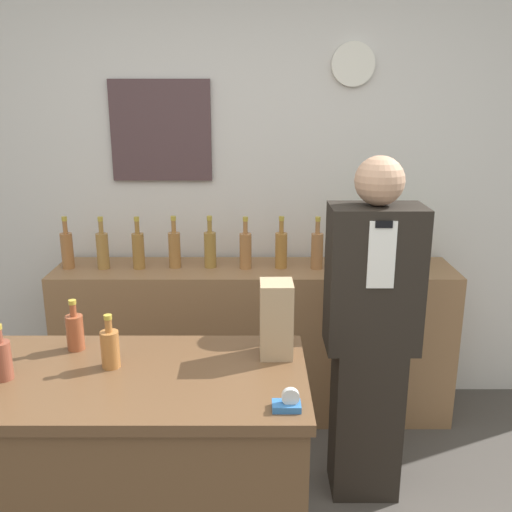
% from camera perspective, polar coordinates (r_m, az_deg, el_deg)
% --- Properties ---
extents(back_wall, '(5.20, 0.09, 2.70)m').
position_cam_1_polar(back_wall, '(3.39, -1.47, 7.50)').
color(back_wall, silver).
rests_on(back_wall, ground_plane).
extents(back_shelf, '(2.26, 0.43, 0.90)m').
position_cam_1_polar(back_shelf, '(3.38, -0.31, -8.51)').
color(back_shelf, '#8E6642').
rests_on(back_shelf, ground_plane).
extents(display_counter, '(1.36, 0.65, 0.90)m').
position_cam_1_polar(display_counter, '(2.35, -13.40, -21.21)').
color(display_counter, brown).
rests_on(display_counter, ground_plane).
extents(shopkeeper, '(0.41, 0.26, 1.61)m').
position_cam_1_polar(shopkeeper, '(2.65, 11.20, -7.78)').
color(shopkeeper, black).
rests_on(shopkeeper, ground_plane).
extents(potted_plant, '(0.26, 0.26, 0.33)m').
position_cam_1_polar(potted_plant, '(3.26, 13.31, 1.96)').
color(potted_plant, '#B27047').
rests_on(potted_plant, back_shelf).
extents(paper_bag, '(0.12, 0.13, 0.29)m').
position_cam_1_polar(paper_bag, '(2.13, 1.88, -6.32)').
color(paper_bag, tan).
rests_on(paper_bag, display_counter).
extents(tape_dispenser, '(0.09, 0.06, 0.07)m').
position_cam_1_polar(tape_dispenser, '(1.84, 3.05, -14.45)').
color(tape_dispenser, '#2D66A8').
rests_on(tape_dispenser, display_counter).
extents(counter_bottle_1, '(0.07, 0.07, 0.20)m').
position_cam_1_polar(counter_bottle_1, '(2.17, -24.24, -9.39)').
color(counter_bottle_1, brown).
rests_on(counter_bottle_1, display_counter).
extents(counter_bottle_2, '(0.07, 0.07, 0.20)m').
position_cam_1_polar(counter_bottle_2, '(2.30, -17.81, -7.17)').
color(counter_bottle_2, brown).
rests_on(counter_bottle_2, display_counter).
extents(counter_bottle_3, '(0.07, 0.07, 0.20)m').
position_cam_1_polar(counter_bottle_3, '(2.13, -14.54, -8.88)').
color(counter_bottle_3, '#A66731').
rests_on(counter_bottle_3, display_counter).
extents(shelf_bottle_0, '(0.07, 0.07, 0.30)m').
position_cam_1_polar(shelf_bottle_0, '(3.35, -18.53, 0.65)').
color(shelf_bottle_0, '#9E6336').
rests_on(shelf_bottle_0, back_shelf).
extents(shelf_bottle_1, '(0.07, 0.07, 0.30)m').
position_cam_1_polar(shelf_bottle_1, '(3.29, -15.26, 0.65)').
color(shelf_bottle_1, olive).
rests_on(shelf_bottle_1, back_shelf).
extents(shelf_bottle_2, '(0.07, 0.07, 0.30)m').
position_cam_1_polar(shelf_bottle_2, '(3.24, -11.86, 0.66)').
color(shelf_bottle_2, olive).
rests_on(shelf_bottle_2, back_shelf).
extents(shelf_bottle_3, '(0.07, 0.07, 0.30)m').
position_cam_1_polar(shelf_bottle_3, '(3.23, -8.32, 0.75)').
color(shelf_bottle_3, '#9E6936').
rests_on(shelf_bottle_3, back_shelf).
extents(shelf_bottle_4, '(0.07, 0.07, 0.30)m').
position_cam_1_polar(shelf_bottle_4, '(3.21, -4.78, 0.79)').
color(shelf_bottle_4, olive).
rests_on(shelf_bottle_4, back_shelf).
extents(shelf_bottle_5, '(0.07, 0.07, 0.30)m').
position_cam_1_polar(shelf_bottle_5, '(3.18, -1.22, 0.68)').
color(shelf_bottle_5, '#A36A3C').
rests_on(shelf_bottle_5, back_shelf).
extents(shelf_bottle_6, '(0.07, 0.07, 0.30)m').
position_cam_1_polar(shelf_bottle_6, '(3.19, 2.37, 0.73)').
color(shelf_bottle_6, '#A56E31').
rests_on(shelf_bottle_6, back_shelf).
extents(shelf_bottle_7, '(0.07, 0.07, 0.30)m').
position_cam_1_polar(shelf_bottle_7, '(3.19, 5.96, 0.67)').
color(shelf_bottle_7, '#9F6A3F').
rests_on(shelf_bottle_7, back_shelf).
extents(shelf_bottle_8, '(0.07, 0.07, 0.30)m').
position_cam_1_polar(shelf_bottle_8, '(3.23, 9.45, 0.74)').
color(shelf_bottle_8, '#A06637').
rests_on(shelf_bottle_8, back_shelf).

